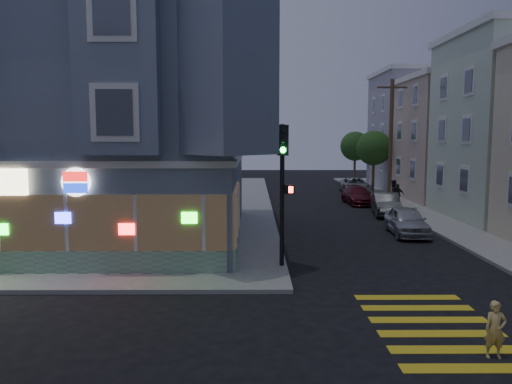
{
  "coord_description": "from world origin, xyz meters",
  "views": [
    {
      "loc": [
        1.73,
        -13.32,
        4.99
      ],
      "look_at": [
        1.84,
        5.74,
        2.84
      ],
      "focal_mm": 35.0,
      "sensor_mm": 36.0,
      "label": 1
    }
  ],
  "objects_px": {
    "street_tree_near": "(374,148)",
    "traffic_signal": "(283,171)",
    "street_tree_far": "(355,146)",
    "running_child": "(495,330)",
    "parked_car_a": "(407,221)",
    "parked_car_b": "(386,204)",
    "parked_car_c": "(358,196)",
    "fire_hydrant": "(415,212)",
    "utility_pole": "(391,139)",
    "pedestrian_b": "(398,195)",
    "parked_car_d": "(355,185)",
    "pedestrian_a": "(393,193)"
  },
  "relations": [
    {
      "from": "street_tree_far",
      "to": "running_child",
      "type": "distance_m",
      "value": 41.0
    },
    {
      "from": "street_tree_near",
      "to": "street_tree_far",
      "type": "height_order",
      "value": "same"
    },
    {
      "from": "street_tree_near",
      "to": "traffic_signal",
      "type": "distance_m",
      "value": 26.83
    },
    {
      "from": "running_child",
      "to": "parked_car_c",
      "type": "xyz_separation_m",
      "value": [
        2.26,
        25.56,
        -0.02
      ]
    },
    {
      "from": "traffic_signal",
      "to": "fire_hydrant",
      "type": "distance_m",
      "value": 14.12
    },
    {
      "from": "utility_pole",
      "to": "running_child",
      "type": "xyz_separation_m",
      "value": [
        -4.82,
        -26.56,
        -4.14
      ]
    },
    {
      "from": "running_child",
      "to": "parked_car_a",
      "type": "distance_m",
      "value": 14.26
    },
    {
      "from": "utility_pole",
      "to": "street_tree_near",
      "type": "height_order",
      "value": "utility_pole"
    },
    {
      "from": "parked_car_d",
      "to": "fire_hydrant",
      "type": "height_order",
      "value": "parked_car_d"
    },
    {
      "from": "street_tree_far",
      "to": "parked_car_c",
      "type": "relative_size",
      "value": 1.22
    },
    {
      "from": "pedestrian_b",
      "to": "traffic_signal",
      "type": "bearing_deg",
      "value": 60.3
    },
    {
      "from": "parked_car_d",
      "to": "fire_hydrant",
      "type": "xyz_separation_m",
      "value": [
        0.6,
        -14.58,
        -0.13
      ]
    },
    {
      "from": "parked_car_a",
      "to": "pedestrian_a",
      "type": "bearing_deg",
      "value": 81.71
    },
    {
      "from": "parked_car_b",
      "to": "street_tree_near",
      "type": "bearing_deg",
      "value": 88.2
    },
    {
      "from": "pedestrian_b",
      "to": "parked_car_c",
      "type": "relative_size",
      "value": 0.36
    },
    {
      "from": "fire_hydrant",
      "to": "parked_car_a",
      "type": "bearing_deg",
      "value": -113.34
    },
    {
      "from": "running_child",
      "to": "parked_car_d",
      "type": "height_order",
      "value": "parked_car_d"
    },
    {
      "from": "pedestrian_a",
      "to": "parked_car_c",
      "type": "height_order",
      "value": "pedestrian_a"
    },
    {
      "from": "utility_pole",
      "to": "fire_hydrant",
      "type": "distance_m",
      "value": 9.35
    },
    {
      "from": "parked_car_a",
      "to": "parked_car_b",
      "type": "relative_size",
      "value": 0.96
    },
    {
      "from": "street_tree_far",
      "to": "parked_car_d",
      "type": "xyz_separation_m",
      "value": [
        -1.5,
        -7.72,
        -3.26
      ]
    },
    {
      "from": "street_tree_near",
      "to": "fire_hydrant",
      "type": "xyz_separation_m",
      "value": [
        -0.9,
        -14.3,
        -3.39
      ]
    },
    {
      "from": "pedestrian_a",
      "to": "street_tree_far",
      "type": "bearing_deg",
      "value": -108.6
    },
    {
      "from": "running_child",
      "to": "parked_car_b",
      "type": "distance_m",
      "value": 20.57
    },
    {
      "from": "parked_car_b",
      "to": "parked_car_d",
      "type": "relative_size",
      "value": 0.89
    },
    {
      "from": "utility_pole",
      "to": "traffic_signal",
      "type": "relative_size",
      "value": 1.71
    },
    {
      "from": "parked_car_d",
      "to": "parked_car_b",
      "type": "bearing_deg",
      "value": -91.53
    },
    {
      "from": "pedestrian_b",
      "to": "parked_car_b",
      "type": "distance_m",
      "value": 3.4
    },
    {
      "from": "utility_pole",
      "to": "street_tree_far",
      "type": "distance_m",
      "value": 14.03
    },
    {
      "from": "street_tree_far",
      "to": "running_child",
      "type": "xyz_separation_m",
      "value": [
        -5.02,
        -40.56,
        -3.28
      ]
    },
    {
      "from": "pedestrian_a",
      "to": "parked_car_d",
      "type": "xyz_separation_m",
      "value": [
        -0.6,
        9.79,
        -0.4
      ]
    },
    {
      "from": "fire_hydrant",
      "to": "street_tree_near",
      "type": "bearing_deg",
      "value": 86.4
    },
    {
      "from": "traffic_signal",
      "to": "fire_hydrant",
      "type": "relative_size",
      "value": 6.97
    },
    {
      "from": "utility_pole",
      "to": "pedestrian_a",
      "type": "height_order",
      "value": "utility_pole"
    },
    {
      "from": "utility_pole",
      "to": "parked_car_a",
      "type": "xyz_separation_m",
      "value": [
        -2.51,
        -12.48,
        -4.09
      ]
    },
    {
      "from": "parked_car_a",
      "to": "pedestrian_b",
      "type": "bearing_deg",
      "value": 79.62
    },
    {
      "from": "street_tree_near",
      "to": "traffic_signal",
      "type": "xyz_separation_m",
      "value": [
        -9.38,
        -25.13,
        -0.22
      ]
    },
    {
      "from": "fire_hydrant",
      "to": "parked_car_b",
      "type": "bearing_deg",
      "value": 119.55
    },
    {
      "from": "running_child",
      "to": "traffic_signal",
      "type": "relative_size",
      "value": 0.25
    },
    {
      "from": "running_child",
      "to": "fire_hydrant",
      "type": "distance_m",
      "value": 18.72
    },
    {
      "from": "utility_pole",
      "to": "street_tree_far",
      "type": "bearing_deg",
      "value": 89.18
    },
    {
      "from": "pedestrian_a",
      "to": "pedestrian_b",
      "type": "height_order",
      "value": "pedestrian_a"
    },
    {
      "from": "street_tree_near",
      "to": "pedestrian_b",
      "type": "distance_m",
      "value": 9.71
    },
    {
      "from": "street_tree_far",
      "to": "fire_hydrant",
      "type": "height_order",
      "value": "street_tree_far"
    },
    {
      "from": "pedestrian_b",
      "to": "traffic_signal",
      "type": "distance_m",
      "value": 18.44
    },
    {
      "from": "pedestrian_a",
      "to": "street_tree_near",
      "type": "bearing_deg",
      "value": -111.06
    },
    {
      "from": "parked_car_c",
      "to": "fire_hydrant",
      "type": "relative_size",
      "value": 5.75
    },
    {
      "from": "parked_car_a",
      "to": "parked_car_c",
      "type": "height_order",
      "value": "parked_car_a"
    },
    {
      "from": "running_child",
      "to": "parked_car_c",
      "type": "bearing_deg",
      "value": 89.1
    },
    {
      "from": "parked_car_a",
      "to": "traffic_signal",
      "type": "relative_size",
      "value": 0.79
    }
  ]
}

